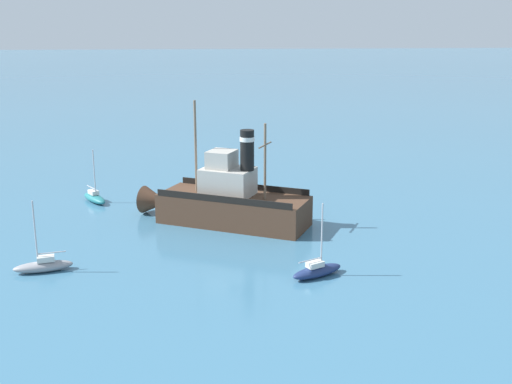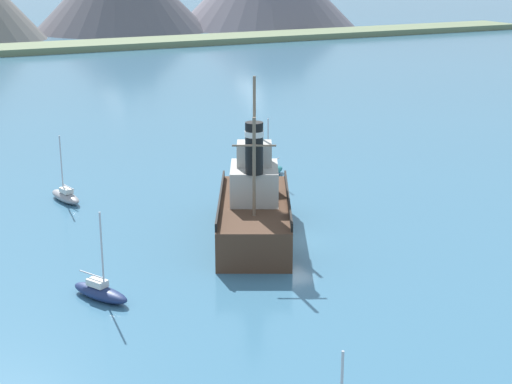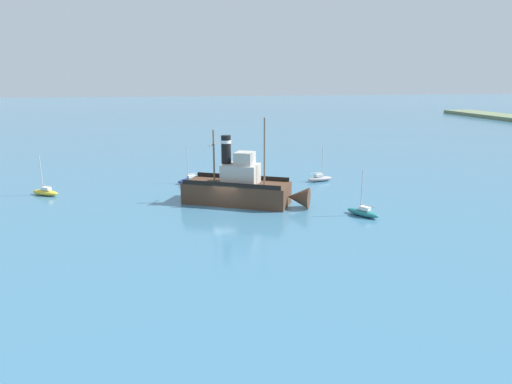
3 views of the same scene
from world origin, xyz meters
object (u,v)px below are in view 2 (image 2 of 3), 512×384
(old_tugboat, at_px, (254,207))
(sailboat_grey, at_px, (66,196))
(sailboat_navy, at_px, (100,291))
(sailboat_teal, at_px, (270,172))

(old_tugboat, distance_m, sailboat_grey, 15.67)
(sailboat_navy, distance_m, sailboat_teal, 25.50)
(sailboat_grey, distance_m, sailboat_teal, 16.56)
(old_tugboat, xyz_separation_m, sailboat_teal, (7.23, 11.72, -1.40))
(old_tugboat, relative_size, sailboat_navy, 2.94)
(sailboat_navy, xyz_separation_m, sailboat_teal, (18.96, 17.05, 0.00))
(old_tugboat, relative_size, sailboat_teal, 2.94)
(sailboat_grey, relative_size, sailboat_teal, 1.00)
(old_tugboat, xyz_separation_m, sailboat_navy, (-11.73, -5.33, -1.40))
(sailboat_grey, height_order, sailboat_navy, same)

